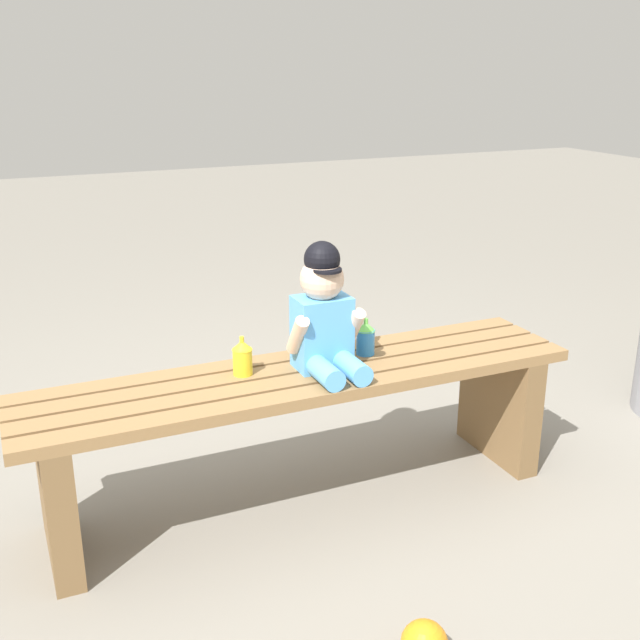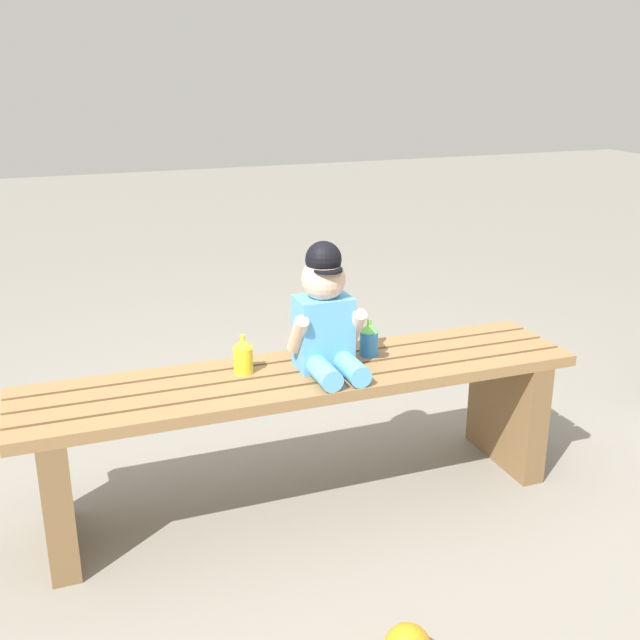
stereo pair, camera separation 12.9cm
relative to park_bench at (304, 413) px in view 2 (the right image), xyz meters
The scene contains 5 objects.
ground_plane 0.31m from the park_bench, ahead, with size 16.00×16.00×0.00m, color gray.
park_bench is the anchor object (origin of this frame).
child_figure 0.33m from the park_bench, ahead, with size 0.23×0.27×0.40m.
sippy_cup_left 0.27m from the park_bench, 163.16° to the left, with size 0.06×0.06×0.12m.
sippy_cup_right 0.32m from the park_bench, 12.51° to the left, with size 0.06×0.06×0.12m.
Camera 2 is at (-0.73, -2.09, 1.38)m, focal length 43.23 mm.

